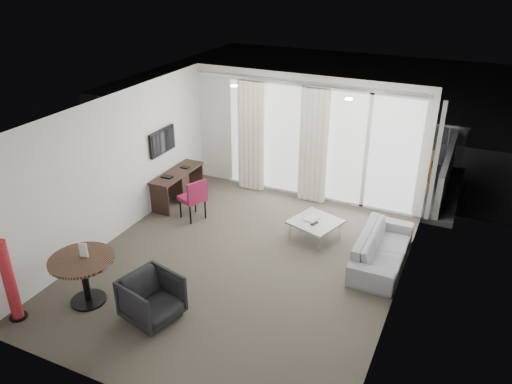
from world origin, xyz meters
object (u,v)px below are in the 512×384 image
at_px(desk_chair, 192,198).
at_px(round_table, 85,280).
at_px(tub_armchair, 152,298).
at_px(rattan_chair_b, 419,170).
at_px(sofa, 382,249).
at_px(rattan_chair_a, 338,163).
at_px(red_lamp, 9,281).
at_px(coffee_table, 315,230).
at_px(desk, 178,187).

xyz_separation_m(desk_chair, round_table, (-0.06, -2.91, -0.05)).
relative_size(tub_armchair, rattan_chair_b, 0.88).
xyz_separation_m(sofa, rattan_chair_a, (-1.68, 3.10, 0.10)).
relative_size(red_lamp, coffee_table, 1.61).
xyz_separation_m(tub_armchair, coffee_table, (1.38, 3.08, -0.16)).
xyz_separation_m(coffee_table, rattan_chair_b, (1.35, 3.05, 0.24)).
xyz_separation_m(coffee_table, rattan_chair_a, (-0.41, 2.82, 0.20)).
bearing_deg(rattan_chair_b, round_table, -127.27).
bearing_deg(desk, tub_armchair, -62.61).
xyz_separation_m(round_table, rattan_chair_b, (3.84, 6.23, 0.04)).
distance_m(sofa, rattan_chair_a, 3.53).
bearing_deg(desk, rattan_chair_b, 32.33).
distance_m(sofa, rattan_chair_b, 3.34).
bearing_deg(desk_chair, desk, 167.21).
bearing_deg(coffee_table, round_table, -128.08).
relative_size(desk_chair, rattan_chair_a, 1.12).
distance_m(desk, sofa, 4.40).
bearing_deg(rattan_chair_b, red_lamp, -128.53).
relative_size(desk_chair, sofa, 0.45).
xyz_separation_m(tub_armchair, rattan_chair_a, (0.97, 5.89, 0.04)).
height_order(red_lamp, rattan_chair_a, red_lamp).
distance_m(coffee_table, sofa, 1.31).
xyz_separation_m(desk, sofa, (4.37, -0.52, -0.06)).
bearing_deg(tub_armchair, round_table, 109.04).
bearing_deg(rattan_chair_b, desk, -153.29).
bearing_deg(rattan_chair_a, desk, -144.03).
bearing_deg(sofa, tub_armchair, 136.40).
bearing_deg(desk_chair, coffee_table, 30.99).
height_order(coffee_table, rattan_chair_a, rattan_chair_a).
xyz_separation_m(round_table, sofa, (3.77, 2.90, -0.10)).
xyz_separation_m(round_table, tub_armchair, (1.11, 0.11, -0.04)).
bearing_deg(coffee_table, red_lamp, -128.93).
bearing_deg(desk_chair, red_lamp, -76.62).
relative_size(round_table, rattan_chair_a, 1.26).
xyz_separation_m(desk, desk_chair, (0.66, -0.51, 0.09)).
xyz_separation_m(round_table, coffee_table, (2.50, 3.18, -0.20)).
relative_size(sofa, rattan_chair_a, 2.49).
xyz_separation_m(desk_chair, rattan_chair_b, (3.78, 3.32, -0.00)).
xyz_separation_m(desk_chair, rattan_chair_a, (2.02, 3.09, -0.05)).
bearing_deg(desk, coffee_table, -4.33).
relative_size(desk, rattan_chair_a, 1.87).
bearing_deg(red_lamp, tub_armchair, 25.01).
height_order(round_table, red_lamp, red_lamp).
xyz_separation_m(round_table, rattan_chair_a, (2.09, 6.00, -0.00)).
bearing_deg(desk, sofa, -6.83).
relative_size(desk, rattan_chair_b, 1.68).
distance_m(red_lamp, coffee_table, 5.04).
relative_size(desk, coffee_table, 1.78).
bearing_deg(rattan_chair_a, rattan_chair_b, -0.30).
bearing_deg(desk_chair, tub_armchair, -44.86).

